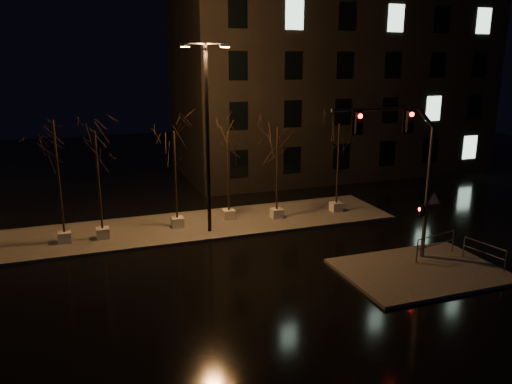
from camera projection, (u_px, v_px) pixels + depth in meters
name	position (u px, v px, depth m)	size (l,w,h in m)	color
ground	(236.00, 265.00, 22.97)	(90.00, 90.00, 0.00)	black
median	(205.00, 225.00, 28.42)	(22.00, 5.00, 0.15)	#4D4B45
sidewalk_corner	(420.00, 271.00, 22.20)	(7.00, 5.00, 0.15)	#4D4B45
building	(330.00, 81.00, 41.99)	(25.00, 12.00, 15.00)	black
tree_0	(56.00, 148.00, 24.27)	(1.80, 1.80, 6.40)	beige
tree_1	(96.00, 156.00, 24.97)	(1.80, 1.80, 5.76)	beige
tree_2	(175.00, 153.00, 26.78)	(1.80, 1.80, 5.48)	beige
tree_3	(228.00, 152.00, 28.24)	(1.80, 1.80, 5.22)	beige
tree_4	(277.00, 148.00, 28.38)	(1.80, 1.80, 5.48)	beige
tree_5	(339.00, 144.00, 29.65)	(1.80, 1.80, 5.54)	beige
traffic_signal_mast	(408.00, 161.00, 22.18)	(5.78, 0.52, 7.07)	#575B5F
streetlight_main	(207.00, 126.00, 25.70)	(2.47, 0.59, 9.87)	black
guard_rail_a	(436.00, 242.00, 23.39)	(2.52, 0.58, 1.11)	#575B5F
guard_rail_b	(484.00, 251.00, 22.52)	(0.45, 2.13, 1.03)	#575B5F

